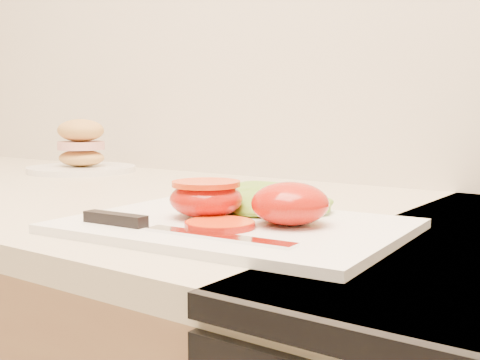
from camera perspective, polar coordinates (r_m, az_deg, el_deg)
The scene contains 8 objects.
cutting_board at distance 0.66m, azimuth -0.51°, elevation -4.38°, with size 0.36×0.26×0.01m, color white.
tomato_half_dome at distance 0.64m, azimuth 4.77°, elevation -2.24°, with size 0.08×0.08×0.05m, color red.
tomato_half_cut at distance 0.68m, azimuth -3.23°, elevation -1.67°, with size 0.08×0.08×0.04m.
tomato_slice_0 at distance 0.63m, azimuth -1.92°, elevation -4.24°, with size 0.07×0.07×0.01m, color #F34D16.
lettuce_leaf_0 at distance 0.73m, azimuth 1.61°, elevation -1.82°, with size 0.15×0.10×0.03m, color olive.
lettuce_leaf_1 at distance 0.71m, azimuth 4.94°, elevation -2.29°, with size 0.10×0.07×0.02m, color olive.
knife at distance 0.62m, azimuth -8.27°, elevation -4.27°, with size 0.25×0.04×0.01m.
sandwich_plate at distance 1.33m, azimuth -14.81°, elevation 2.47°, with size 0.23×0.23×0.11m.
Camera 1 is at (0.45, 1.02, 1.06)m, focal length 45.00 mm.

